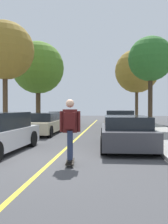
# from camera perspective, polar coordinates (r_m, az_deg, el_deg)

# --- Properties ---
(ground) EXTENTS (80.00, 80.00, 0.00)m
(ground) POSITION_cam_1_polar(r_m,az_deg,el_deg) (7.20, -7.77, -11.75)
(ground) COLOR #424244
(center_line) EXTENTS (0.12, 39.20, 0.01)m
(center_line) POSITION_cam_1_polar(r_m,az_deg,el_deg) (11.06, -2.63, -7.23)
(center_line) COLOR gold
(center_line) RESTS_ON ground
(parked_car_left_near) EXTENTS (1.91, 4.31, 1.29)m
(parked_car_left_near) POSITION_cam_1_polar(r_m,az_deg,el_deg) (14.31, -10.05, -2.84)
(parked_car_left_near) COLOR #BCAD89
(parked_car_left_near) RESTS_ON ground
(parked_car_left_far) EXTENTS (2.00, 4.45, 1.27)m
(parked_car_left_far) POSITION_cam_1_polar(r_m,az_deg,el_deg) (20.00, -5.26, -1.71)
(parked_car_left_far) COLOR #BCAD89
(parked_car_left_far) RESTS_ON ground
(parked_car_right_nearest) EXTENTS (2.09, 4.67, 1.27)m
(parked_car_right_nearest) POSITION_cam_1_polar(r_m,az_deg,el_deg) (9.58, 10.04, -4.72)
(parked_car_right_nearest) COLOR #38383D
(parked_car_right_nearest) RESTS_ON ground
(parked_car_right_near) EXTENTS (1.97, 4.31, 1.42)m
(parked_car_right_near) POSITION_cam_1_polar(r_m,az_deg,el_deg) (15.40, 8.67, -2.31)
(parked_car_right_near) COLOR #BCAD89
(parked_car_right_near) RESTS_ON ground
(parked_car_right_far) EXTENTS (1.83, 4.22, 1.37)m
(parked_car_right_far) POSITION_cam_1_polar(r_m,az_deg,el_deg) (21.91, 8.01, -1.35)
(parked_car_right_far) COLOR #1E5B33
(parked_car_right_far) RESTS_ON ground
(street_tree_left_nearest) EXTENTS (3.39, 3.39, 6.50)m
(street_tree_left_nearest) POSITION_cam_1_polar(r_m,az_deg,el_deg) (14.85, -18.70, 13.96)
(street_tree_left_nearest) COLOR #4C3823
(street_tree_left_nearest) RESTS_ON sidewalk_left
(street_tree_left_near) EXTENTS (4.40, 4.40, 7.06)m
(street_tree_left_near) POSITION_cam_1_polar(r_m,az_deg,el_deg) (20.62, -11.13, 10.49)
(street_tree_left_near) COLOR #4C3823
(street_tree_left_near) RESTS_ON sidewalk_left
(street_tree_right_nearest) EXTENTS (2.99, 2.99, 6.25)m
(street_tree_right_nearest) POSITION_cam_1_polar(r_m,az_deg,el_deg) (16.73, 15.88, 12.24)
(street_tree_right_nearest) COLOR #3D2D1E
(street_tree_right_nearest) RESTS_ON sidewalk_right
(street_tree_right_near) EXTENTS (4.43, 4.43, 7.42)m
(street_tree_right_near) POSITION_cam_1_polar(r_m,az_deg,el_deg) (24.87, 12.73, 9.67)
(street_tree_right_near) COLOR #4C3823
(street_tree_right_near) RESTS_ON sidewalk_right
(skateboard) EXTENTS (0.32, 0.86, 0.10)m
(skateboard) POSITION_cam_1_polar(r_m,az_deg,el_deg) (6.71, -3.41, -11.94)
(skateboard) COLOR black
(skateboard) RESTS_ON ground
(skateboarder) EXTENTS (0.59, 0.71, 1.73)m
(skateboarder) POSITION_cam_1_polar(r_m,az_deg,el_deg) (6.52, -3.43, -3.49)
(skateboarder) COLOR black
(skateboarder) RESTS_ON skateboard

